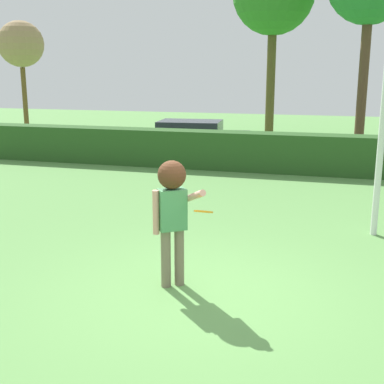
# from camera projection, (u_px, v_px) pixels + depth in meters

# --- Properties ---
(ground_plane) EXTENTS (60.00, 60.00, 0.00)m
(ground_plane) POSITION_uv_depth(u_px,v_px,m) (198.00, 294.00, 7.08)
(ground_plane) COLOR #5C914A
(person) EXTENTS (0.81, 0.56, 1.82)m
(person) POSITION_uv_depth(u_px,v_px,m) (172.00, 204.00, 7.08)
(person) COLOR #766855
(person) RESTS_ON ground
(frisbee) EXTENTS (0.25, 0.24, 0.10)m
(frisbee) POSITION_uv_depth(u_px,v_px,m) (203.00, 212.00, 6.57)
(frisbee) COLOR orange
(hedge_row) EXTENTS (20.45, 0.90, 1.17)m
(hedge_row) POSITION_uv_depth(u_px,v_px,m) (278.00, 153.00, 15.50)
(hedge_row) COLOR #28501F
(hedge_row) RESTS_ON ground
(parked_car_black) EXTENTS (4.34, 2.12, 1.25)m
(parked_car_black) POSITION_uv_depth(u_px,v_px,m) (190.00, 136.00, 18.48)
(parked_car_black) COLOR black
(parked_car_black) RESTS_ON ground
(maple_tree) EXTENTS (2.31, 2.31, 5.47)m
(maple_tree) POSITION_uv_depth(u_px,v_px,m) (21.00, 45.00, 25.99)
(maple_tree) COLOR brown
(maple_tree) RESTS_ON ground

